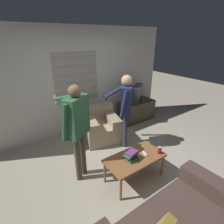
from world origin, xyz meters
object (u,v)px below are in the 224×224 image
(person_right_standing, at_px, (126,103))
(book_stack, at_px, (131,155))
(spare_remote, at_px, (145,154))
(tv, at_px, (137,93))
(coffee_table, at_px, (135,159))
(armchair_beige, at_px, (101,126))
(soda_can, at_px, (159,150))
(person_left_standing, at_px, (77,123))

(person_right_standing, relative_size, book_stack, 6.35)
(spare_remote, bearing_deg, book_stack, -172.61)
(tv, relative_size, book_stack, 2.59)
(coffee_table, bearing_deg, armchair_beige, 81.07)
(spare_remote, bearing_deg, armchair_beige, 103.05)
(book_stack, height_order, soda_can, book_stack)
(person_right_standing, height_order, book_stack, person_right_standing)
(tv, bearing_deg, armchair_beige, -26.91)
(soda_can, bearing_deg, book_stack, 162.67)
(person_left_standing, distance_m, soda_can, 1.47)
(soda_can, xyz_separation_m, spare_remote, (-0.23, 0.12, -0.05))
(book_stack, xyz_separation_m, spare_remote, (0.28, -0.04, -0.06))
(coffee_table, relative_size, spare_remote, 7.42)
(person_right_standing, height_order, soda_can, person_right_standing)
(tv, relative_size, person_left_standing, 0.39)
(person_left_standing, relative_size, person_right_standing, 1.04)
(person_right_standing, bearing_deg, armchair_beige, 67.10)
(person_right_standing, bearing_deg, soda_can, -145.64)
(spare_remote, bearing_deg, coffee_table, -176.11)
(coffee_table, height_order, soda_can, soda_can)
(soda_can, height_order, spare_remote, soda_can)
(book_stack, bearing_deg, armchair_beige, 77.86)
(person_left_standing, bearing_deg, book_stack, -73.59)
(soda_can, bearing_deg, spare_remote, 151.78)
(coffee_table, xyz_separation_m, book_stack, (-0.09, -0.00, 0.12))
(armchair_beige, bearing_deg, soda_can, 111.20)
(spare_remote, bearing_deg, soda_can, -13.54)
(armchair_beige, distance_m, soda_can, 1.66)
(armchair_beige, xyz_separation_m, spare_remote, (-0.04, -1.52, 0.15))
(person_right_standing, bearing_deg, spare_remote, -159.17)
(tv, xyz_separation_m, spare_remote, (-1.44, -1.80, -0.34))
(tv, distance_m, spare_remote, 2.33)
(armchair_beige, distance_m, person_right_standing, 0.95)
(person_left_standing, height_order, book_stack, person_left_standing)
(armchair_beige, height_order, tv, tv)
(book_stack, bearing_deg, person_left_standing, 137.65)
(person_right_standing, relative_size, spare_remote, 11.88)
(person_right_standing, bearing_deg, book_stack, -173.46)
(person_left_standing, bearing_deg, tv, -4.73)
(person_left_standing, xyz_separation_m, book_stack, (0.65, -0.59, -0.54))
(armchair_beige, xyz_separation_m, soda_can, (0.18, -1.64, 0.20))
(tv, xyz_separation_m, person_right_standing, (-1.11, -0.85, 0.21))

